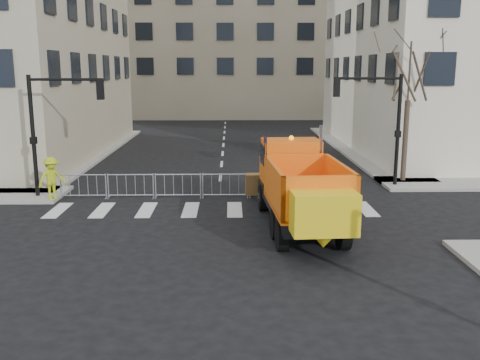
{
  "coord_description": "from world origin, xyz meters",
  "views": [
    {
      "loc": [
        0.55,
        -15.64,
        5.72
      ],
      "look_at": [
        0.87,
        2.5,
        1.87
      ],
      "focal_mm": 40.0,
      "sensor_mm": 36.0,
      "label": 1
    }
  ],
  "objects_px": {
    "plow_truck": "(300,186)",
    "cop_b": "(284,182)",
    "cop_c": "(311,180)",
    "worker": "(52,178)",
    "cop_a": "(279,180)",
    "newspaper_box": "(328,181)"
  },
  "relations": [
    {
      "from": "cop_b",
      "to": "worker",
      "type": "xyz_separation_m",
      "value": [
        -9.98,
        -0.2,
        0.24
      ]
    },
    {
      "from": "cop_b",
      "to": "worker",
      "type": "distance_m",
      "value": 9.98
    },
    {
      "from": "cop_b",
      "to": "cop_c",
      "type": "height_order",
      "value": "cop_c"
    },
    {
      "from": "plow_truck",
      "to": "worker",
      "type": "relative_size",
      "value": 5.12
    },
    {
      "from": "plow_truck",
      "to": "cop_a",
      "type": "distance_m",
      "value": 4.31
    },
    {
      "from": "cop_b",
      "to": "cop_c",
      "type": "bearing_deg",
      "value": 170.98
    },
    {
      "from": "cop_c",
      "to": "worker",
      "type": "height_order",
      "value": "worker"
    },
    {
      "from": "cop_a",
      "to": "cop_c",
      "type": "height_order",
      "value": "same"
    },
    {
      "from": "worker",
      "to": "newspaper_box",
      "type": "bearing_deg",
      "value": -37.14
    },
    {
      "from": "newspaper_box",
      "to": "plow_truck",
      "type": "bearing_deg",
      "value": -102.53
    },
    {
      "from": "worker",
      "to": "newspaper_box",
      "type": "xyz_separation_m",
      "value": [
        12.01,
        1.03,
        -0.37
      ]
    },
    {
      "from": "worker",
      "to": "plow_truck",
      "type": "bearing_deg",
      "value": -63.85
    },
    {
      "from": "cop_c",
      "to": "newspaper_box",
      "type": "xyz_separation_m",
      "value": [
        0.86,
        0.83,
        -0.21
      ]
    },
    {
      "from": "cop_c",
      "to": "worker",
      "type": "relative_size",
      "value": 0.99
    },
    {
      "from": "worker",
      "to": "newspaper_box",
      "type": "distance_m",
      "value": 12.06
    },
    {
      "from": "cop_a",
      "to": "newspaper_box",
      "type": "relative_size",
      "value": 1.65
    },
    {
      "from": "plow_truck",
      "to": "cop_b",
      "type": "height_order",
      "value": "plow_truck"
    },
    {
      "from": "plow_truck",
      "to": "worker",
      "type": "height_order",
      "value": "plow_truck"
    },
    {
      "from": "cop_b",
      "to": "newspaper_box",
      "type": "distance_m",
      "value": 2.2
    },
    {
      "from": "cop_a",
      "to": "worker",
      "type": "distance_m",
      "value": 9.76
    },
    {
      "from": "plow_truck",
      "to": "newspaper_box",
      "type": "bearing_deg",
      "value": -24.08
    },
    {
      "from": "cop_c",
      "to": "plow_truck",
      "type": "bearing_deg",
      "value": 15.82
    }
  ]
}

